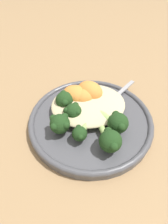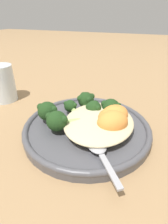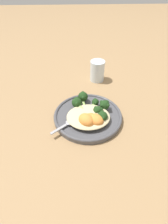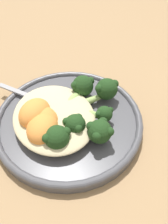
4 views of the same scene
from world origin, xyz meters
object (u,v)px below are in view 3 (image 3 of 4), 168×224
at_px(sweet_potato_chunk_0, 90,118).
at_px(spoon, 69,122).
at_px(broccoli_stalk_3, 91,107).
at_px(broccoli_stalk_5, 79,105).
at_px(broccoli_stalk_2, 101,107).
at_px(broccoli_stalk_4, 83,98).
at_px(sweet_potato_chunk_2, 86,120).
at_px(broccoli_stalk_0, 99,116).
at_px(broccoli_stalk_1, 95,111).
at_px(quinoa_mound, 89,116).
at_px(sweet_potato_chunk_1, 95,120).
at_px(plate, 89,116).
at_px(water_glass, 97,71).

relative_size(sweet_potato_chunk_0, spoon, 0.54).
xyz_separation_m(broccoli_stalk_3, sweet_potato_chunk_0, (0.01, 0.07, 0.01)).
bearing_deg(broccoli_stalk_5, broccoli_stalk_2, -129.48).
bearing_deg(broccoli_stalk_4, sweet_potato_chunk_2, 178.90).
bearing_deg(broccoli_stalk_4, broccoli_stalk_5, 152.91).
distance_m(broccoli_stalk_0, broccoli_stalk_1, 0.03).
distance_m(quinoa_mound, sweet_potato_chunk_2, 0.03).
bearing_deg(broccoli_stalk_5, sweet_potato_chunk_1, -178.00).
bearing_deg(plate, broccoli_stalk_2, -155.77).
bearing_deg(quinoa_mound, sweet_potato_chunk_1, 129.54).
bearing_deg(sweet_potato_chunk_1, broccoli_stalk_4, -73.24).
relative_size(broccoli_stalk_2, broccoli_stalk_5, 1.07).
distance_m(plate, spoon, 0.09).
relative_size(broccoli_stalk_1, water_glass, 0.86).
bearing_deg(sweet_potato_chunk_1, broccoli_stalk_1, -96.43).
bearing_deg(sweet_potato_chunk_2, broccoli_stalk_4, -87.33).
bearing_deg(sweet_potato_chunk_2, broccoli_stalk_0, -154.45).
distance_m(broccoli_stalk_2, water_glass, 0.25).
bearing_deg(water_glass, broccoli_stalk_3, 79.16).
distance_m(plate, quinoa_mound, 0.03).
relative_size(sweet_potato_chunk_1, spoon, 0.62).
bearing_deg(broccoli_stalk_4, spoon, 152.02).
bearing_deg(sweet_potato_chunk_0, sweet_potato_chunk_2, 37.17).
bearing_deg(spoon, broccoli_stalk_5, -153.30).
xyz_separation_m(quinoa_mound, sweet_potato_chunk_2, (0.01, 0.03, 0.01)).
relative_size(broccoli_stalk_2, water_glass, 1.14).
xyz_separation_m(broccoli_stalk_1, sweet_potato_chunk_2, (0.04, 0.05, 0.01)).
xyz_separation_m(broccoli_stalk_0, broccoli_stalk_5, (0.07, -0.06, 0.00)).
bearing_deg(sweet_potato_chunk_2, broccoli_stalk_3, -105.92).
xyz_separation_m(broccoli_stalk_2, sweet_potato_chunk_2, (0.06, 0.07, 0.00)).
bearing_deg(broccoli_stalk_5, sweet_potato_chunk_0, 175.06).
bearing_deg(broccoli_stalk_5, water_glass, -53.08).
relative_size(broccoli_stalk_2, sweet_potato_chunk_2, 1.90).
bearing_deg(sweet_potato_chunk_0, water_glass, -100.06).
bearing_deg(quinoa_mound, broccoli_stalk_0, 171.49).
bearing_deg(sweet_potato_chunk_2, spoon, -7.16).
bearing_deg(broccoli_stalk_0, broccoli_stalk_2, 104.88).
xyz_separation_m(broccoli_stalk_0, broccoli_stalk_4, (0.05, -0.10, 0.00)).
bearing_deg(broccoli_stalk_3, broccoli_stalk_5, 120.51).
bearing_deg(spoon, broccoli_stalk_0, 149.52).
distance_m(broccoli_stalk_1, spoon, 0.11).
xyz_separation_m(sweet_potato_chunk_1, spoon, (0.09, -0.00, -0.01)).
xyz_separation_m(broccoli_stalk_4, sweet_potato_chunk_1, (-0.04, 0.12, 0.00)).
distance_m(plate, sweet_potato_chunk_1, 0.06).
distance_m(broccoli_stalk_5, spoon, 0.09).
bearing_deg(broccoli_stalk_1, broccoli_stalk_4, 115.16).
xyz_separation_m(broccoli_stalk_0, spoon, (0.11, 0.02, -0.01)).
distance_m(broccoli_stalk_2, sweet_potato_chunk_0, 0.08).
distance_m(quinoa_mound, broccoli_stalk_4, 0.10).
bearing_deg(broccoli_stalk_4, sweet_potato_chunk_1, -167.01).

